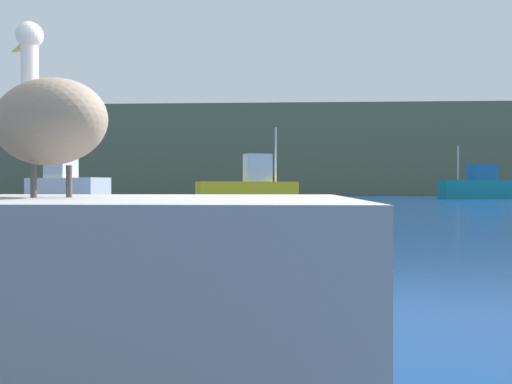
% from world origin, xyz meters
% --- Properties ---
extents(ground_plane, '(260.00, 260.00, 0.00)m').
position_xyz_m(ground_plane, '(0.00, 0.00, 0.00)').
color(ground_plane, navy).
extents(hillside_backdrop, '(140.00, 14.73, 9.95)m').
position_xyz_m(hillside_backdrop, '(0.00, 64.98, 4.97)').
color(hillside_backdrop, '#5B664C').
rests_on(hillside_backdrop, ground).
extents(pier_dock, '(2.94, 2.11, 0.88)m').
position_xyz_m(pier_dock, '(-1.24, -0.42, 0.44)').
color(pier_dock, '#959595').
rests_on(pier_dock, ground).
extents(pelican, '(0.97, 1.08, 0.93)m').
position_xyz_m(pelican, '(-1.24, -0.41, 1.27)').
color(pelican, gray).
rests_on(pelican, pier_dock).
extents(fishing_boat_white, '(4.77, 3.36, 5.70)m').
position_xyz_m(fishing_boat_white, '(-10.80, 23.89, 1.00)').
color(fishing_boat_white, white).
rests_on(fishing_boat_white, ground).
extents(fishing_boat_yellow, '(6.62, 3.87, 4.77)m').
position_xyz_m(fishing_boat_yellow, '(-2.34, 32.99, 0.94)').
color(fishing_boat_yellow, yellow).
rests_on(fishing_boat_yellow, ground).
extents(fishing_boat_teal, '(6.36, 2.56, 3.95)m').
position_xyz_m(fishing_boat_teal, '(14.70, 39.98, 0.93)').
color(fishing_boat_teal, teal).
rests_on(fishing_boat_teal, ground).
extents(mooring_buoy, '(0.62, 0.62, 0.62)m').
position_xyz_m(mooring_buoy, '(-2.78, 7.20, 0.31)').
color(mooring_buoy, '#E54C19').
rests_on(mooring_buoy, ground).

